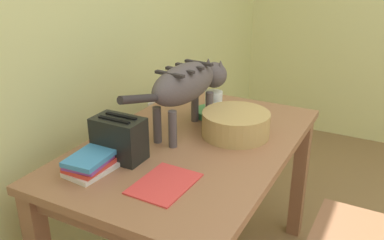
{
  "coord_description": "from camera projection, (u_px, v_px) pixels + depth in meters",
  "views": [
    {
      "loc": [
        -1.37,
        0.53,
        1.52
      ],
      "look_at": [
        0.07,
        1.3,
        0.84
      ],
      "focal_mm": 39.12,
      "sensor_mm": 36.0,
      "label": 1
    }
  ],
  "objects": [
    {
      "name": "book_stack",
      "position": [
        91.0,
        163.0,
        1.55
      ],
      "size": [
        0.2,
        0.15,
        0.07
      ],
      "color": "silver",
      "rests_on": "dining_table"
    },
    {
      "name": "wooden_chair_far",
      "position": [
        378.0,
        240.0,
        1.64
      ],
      "size": [
        0.42,
        0.42,
        0.92
      ],
      "rotation": [
        0.0,
        0.0,
        -0.01
      ],
      "color": "#905D3D",
      "rests_on": "ground_plane"
    },
    {
      "name": "coffee_mug",
      "position": [
        214.0,
        100.0,
        2.05
      ],
      "size": [
        0.13,
        0.09,
        0.09
      ],
      "color": "white",
      "rests_on": "saucer_bowl"
    },
    {
      "name": "toaster",
      "position": [
        119.0,
        138.0,
        1.63
      ],
      "size": [
        0.12,
        0.2,
        0.18
      ],
      "color": "black",
      "rests_on": "dining_table"
    },
    {
      "name": "magazine",
      "position": [
        164.0,
        184.0,
        1.48
      ],
      "size": [
        0.25,
        0.19,
        0.01
      ],
      "primitive_type": "cube",
      "rotation": [
        0.0,
        0.0,
        -0.03
      ],
      "color": "#E53D3B",
      "rests_on": "dining_table"
    },
    {
      "name": "cat",
      "position": [
        189.0,
        84.0,
        1.83
      ],
      "size": [
        0.71,
        0.19,
        0.32
      ],
      "rotation": [
        0.0,
        0.0,
        -1.68
      ],
      "color": "#514746",
      "rests_on": "dining_table"
    },
    {
      "name": "wall_rear",
      "position": [
        68.0,
        14.0,
        1.79
      ],
      "size": [
        4.96,
        0.11,
        2.5
      ],
      "color": "#D2D284",
      "rests_on": "ground_plane"
    },
    {
      "name": "saucer_bowl",
      "position": [
        213.0,
        113.0,
        2.07
      ],
      "size": [
        0.18,
        0.18,
        0.03
      ],
      "primitive_type": "cylinder",
      "color": "#3E8F53",
      "rests_on": "dining_table"
    },
    {
      "name": "wicker_basket",
      "position": [
        236.0,
        123.0,
        1.84
      ],
      "size": [
        0.3,
        0.3,
        0.11
      ],
      "color": "tan",
      "rests_on": "dining_table"
    },
    {
      "name": "dining_table",
      "position": [
        192.0,
        160.0,
        1.84
      ],
      "size": [
        1.26,
        0.81,
        0.74
      ],
      "color": "#946141",
      "rests_on": "ground_plane"
    }
  ]
}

